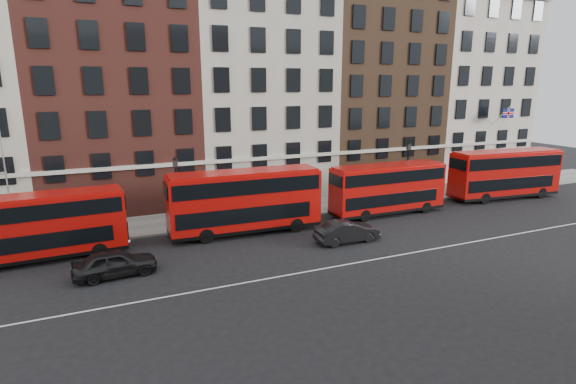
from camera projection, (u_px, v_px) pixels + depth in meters
name	position (u px, v px, depth m)	size (l,w,h in m)	color
ground	(351.00, 250.00, 29.26)	(120.00, 120.00, 0.00)	black
pavement	(288.00, 209.00, 38.61)	(80.00, 5.00, 0.15)	gray
kerb	(300.00, 216.00, 36.38)	(80.00, 0.30, 0.16)	gray
road_centre_line	(368.00, 261.00, 27.47)	(70.00, 0.12, 0.01)	white
building_terrace	(254.00, 87.00, 42.68)	(64.00, 11.95, 22.00)	#AFAA98
bus_a	(38.00, 226.00, 27.05)	(9.94, 2.85, 4.13)	#B00C09
bus_b	(244.00, 200.00, 32.02)	(10.98, 2.97, 4.58)	#B00C09
bus_c	(387.00, 188.00, 36.81)	(9.91, 2.43, 4.16)	#B00C09
bus_d	(505.00, 173.00, 41.82)	(11.00, 3.53, 4.55)	#B00C09
car_rear	(115.00, 263.00, 25.15)	(1.82, 4.52, 1.54)	black
car_front	(347.00, 231.00, 30.58)	(1.57, 4.50, 1.48)	black
lamp_post_left	(177.00, 189.00, 32.65)	(0.44, 0.44, 5.33)	black
lamp_post_right	(407.00, 168.00, 40.93)	(0.44, 0.44, 5.33)	black
traffic_light	(505.00, 167.00, 44.57)	(0.25, 0.45, 3.27)	black
iron_railings	(278.00, 196.00, 40.44)	(6.60, 0.06, 1.00)	black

